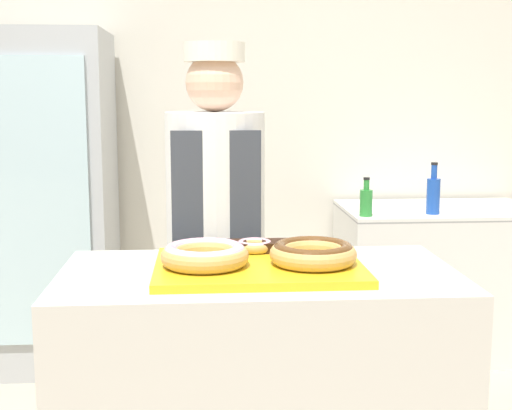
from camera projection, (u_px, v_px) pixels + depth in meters
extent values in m
cube|color=silver|center=(230.00, 107.00, 4.12)|extent=(8.00, 0.06, 2.70)
cube|color=yellow|center=(259.00, 267.00, 2.08)|extent=(0.60, 0.46, 0.02)
torus|color=tan|center=(205.00, 256.00, 2.04)|extent=(0.25, 0.25, 0.06)
torus|color=#EFADC6|center=(205.00, 251.00, 2.04)|extent=(0.23, 0.23, 0.04)
torus|color=tan|center=(313.00, 254.00, 2.06)|extent=(0.25, 0.25, 0.06)
torus|color=brown|center=(313.00, 249.00, 2.06)|extent=(0.23, 0.23, 0.04)
torus|color=tan|center=(255.00, 246.00, 2.23)|extent=(0.12, 0.12, 0.03)
torus|color=#EFADC6|center=(255.00, 243.00, 2.23)|extent=(0.11, 0.11, 0.02)
cube|color=black|center=(232.00, 247.00, 2.23)|extent=(0.09, 0.09, 0.03)
cube|color=black|center=(277.00, 246.00, 2.24)|extent=(0.09, 0.09, 0.03)
cylinder|color=#4C4C51|center=(217.00, 366.00, 2.75)|extent=(0.26, 0.26, 0.78)
cylinder|color=white|center=(216.00, 191.00, 2.64)|extent=(0.37, 0.37, 0.58)
cube|color=#383D47|center=(217.00, 303.00, 2.53)|extent=(0.31, 0.02, 1.23)
sphere|color=beige|center=(215.00, 83.00, 2.58)|extent=(0.21, 0.21, 0.21)
cylinder|color=white|center=(214.00, 52.00, 2.56)|extent=(0.22, 0.22, 0.07)
cube|color=#ADB2B7|center=(42.00, 201.00, 3.73)|extent=(0.72, 0.64, 1.74)
cube|color=silver|center=(27.00, 204.00, 3.40)|extent=(0.59, 0.02, 1.40)
cube|color=silver|center=(437.00, 280.00, 3.96)|extent=(1.05, 0.67, 0.81)
cube|color=gray|center=(439.00, 211.00, 3.90)|extent=(1.05, 0.67, 0.01)
cylinder|color=#2D8C38|center=(366.00, 203.00, 3.62)|extent=(0.06, 0.06, 0.13)
cylinder|color=#2D8C38|center=(366.00, 185.00, 3.60)|extent=(0.03, 0.03, 0.05)
cylinder|color=black|center=(367.00, 179.00, 3.60)|extent=(0.03, 0.03, 0.01)
cylinder|color=#1E4CB2|center=(433.00, 196.00, 3.68)|extent=(0.07, 0.07, 0.18)
cylinder|color=#1E4CB2|center=(434.00, 172.00, 3.66)|extent=(0.03, 0.03, 0.07)
cylinder|color=black|center=(434.00, 164.00, 3.65)|extent=(0.03, 0.03, 0.01)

